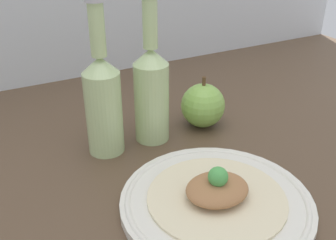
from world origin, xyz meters
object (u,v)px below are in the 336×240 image
object	(u,v)px
plated_food	(217,192)
cider_bottle_right	(151,89)
apple	(203,105)
plate	(216,201)
cider_bottle_left	(103,99)

from	to	relation	value
plated_food	cider_bottle_right	bearing A→B (deg)	88.73
plated_food	apple	world-z (taller)	apple
plate	plated_food	size ratio (longest dim) A/B	1.39
plated_food	cider_bottle_right	xyz separation A→B (cm)	(0.47, 21.26, 7.18)
plated_food	plate	bearing A→B (deg)	165.96
cider_bottle_left	cider_bottle_right	world-z (taller)	same
cider_bottle_left	plate	bearing A→B (deg)	-68.56
cider_bottle_right	apple	bearing A→B (deg)	-0.62
cider_bottle_right	cider_bottle_left	bearing A→B (deg)	180.00
plated_food	apple	xyz separation A→B (cm)	(11.14, 21.14, 1.74)
plate	plated_food	world-z (taller)	plated_food
plate	plated_food	bearing A→B (deg)	-14.04
plate	apple	xyz separation A→B (cm)	(11.14, 21.14, 3.36)
cider_bottle_right	apple	distance (cm)	11.97
cider_bottle_left	cider_bottle_right	xyz separation A→B (cm)	(8.82, 0.00, 0.00)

